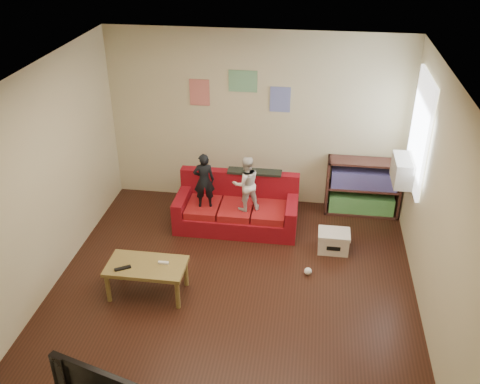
# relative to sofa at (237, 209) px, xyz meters

# --- Properties ---
(room_shell) EXTENTS (4.52, 5.02, 2.72)m
(room_shell) POSITION_rel_sofa_xyz_m (0.17, -1.70, 1.09)
(room_shell) COLOR #341910
(room_shell) RESTS_ON ground
(sofa) EXTENTS (1.77, 0.81, 0.78)m
(sofa) POSITION_rel_sofa_xyz_m (0.00, 0.00, 0.00)
(sofa) COLOR maroon
(sofa) RESTS_ON ground
(child_a) EXTENTS (0.34, 0.26, 0.82)m
(child_a) POSITION_rel_sofa_xyz_m (-0.45, -0.16, 0.52)
(child_a) COLOR black
(child_a) RESTS_ON sofa
(child_b) EXTENTS (0.49, 0.44, 0.81)m
(child_b) POSITION_rel_sofa_xyz_m (0.15, -0.16, 0.52)
(child_b) COLOR silver
(child_b) RESTS_ON sofa
(coffee_table) EXTENTS (0.95, 0.52, 0.43)m
(coffee_table) POSITION_rel_sofa_xyz_m (-0.85, -1.73, 0.11)
(coffee_table) COLOR olive
(coffee_table) RESTS_ON ground
(remote) EXTENTS (0.19, 0.14, 0.02)m
(remote) POSITION_rel_sofa_xyz_m (-1.10, -1.85, 0.18)
(remote) COLOR black
(remote) RESTS_ON coffee_table
(game_controller) EXTENTS (0.13, 0.04, 0.03)m
(game_controller) POSITION_rel_sofa_xyz_m (-0.65, -1.68, 0.18)
(game_controller) COLOR white
(game_controller) RESTS_ON coffee_table
(bookshelf) EXTENTS (1.11, 0.33, 0.89)m
(bookshelf) POSITION_rel_sofa_xyz_m (1.84, 0.60, 0.13)
(bookshelf) COLOR #472620
(bookshelf) RESTS_ON ground
(window) EXTENTS (0.04, 1.08, 1.48)m
(window) POSITION_rel_sofa_xyz_m (2.39, -0.05, 1.38)
(window) COLOR white
(window) RESTS_ON room_shell
(ac_unit) EXTENTS (0.28, 0.55, 0.35)m
(ac_unit) POSITION_rel_sofa_xyz_m (2.27, -0.05, 0.82)
(ac_unit) COLOR #B7B2A3
(ac_unit) RESTS_ON window
(artwork_left) EXTENTS (0.30, 0.01, 0.40)m
(artwork_left) POSITION_rel_sofa_xyz_m (-0.68, 0.79, 1.49)
(artwork_left) COLOR #D87266
(artwork_left) RESTS_ON room_shell
(artwork_center) EXTENTS (0.42, 0.01, 0.32)m
(artwork_center) POSITION_rel_sofa_xyz_m (-0.03, 0.79, 1.69)
(artwork_center) COLOR #72B27F
(artwork_center) RESTS_ON room_shell
(artwork_right) EXTENTS (0.30, 0.01, 0.38)m
(artwork_right) POSITION_rel_sofa_xyz_m (0.52, 0.79, 1.44)
(artwork_right) COLOR #727FCC
(artwork_right) RESTS_ON room_shell
(file_box) EXTENTS (0.43, 0.33, 0.30)m
(file_box) POSITION_rel_sofa_xyz_m (1.41, -0.49, -0.11)
(file_box) COLOR #EFE4CF
(file_box) RESTS_ON ground
(tissue) EXTENTS (0.11, 0.11, 0.10)m
(tissue) POSITION_rel_sofa_xyz_m (1.08, -1.08, -0.21)
(tissue) COLOR white
(tissue) RESTS_ON ground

